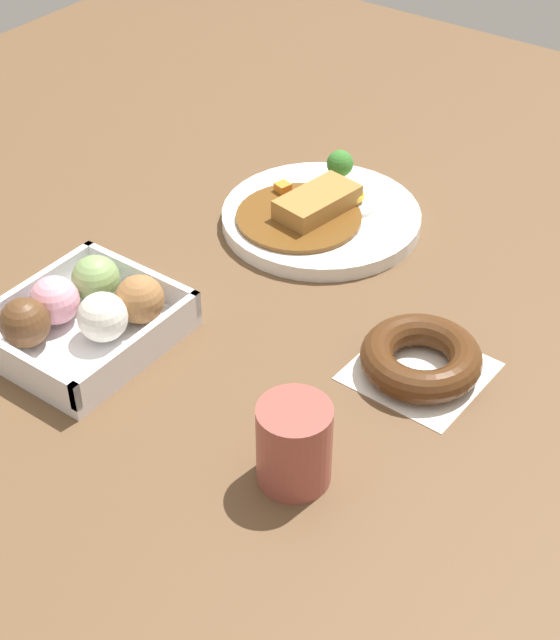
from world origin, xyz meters
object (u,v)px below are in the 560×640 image
(curry_plate, at_px, (320,214))
(chocolate_ring_donut, at_px, (421,358))
(coffee_mug, at_px, (294,444))
(donut_box, at_px, (84,315))

(curry_plate, xyz_separation_m, chocolate_ring_donut, (0.16, 0.23, 0.00))
(curry_plate, xyz_separation_m, coffee_mug, (0.35, 0.21, 0.03))
(curry_plate, height_order, chocolate_ring_donut, curry_plate)
(donut_box, relative_size, chocolate_ring_donut, 1.41)
(curry_plate, bearing_deg, donut_box, -13.39)
(curry_plate, distance_m, chocolate_ring_donut, 0.29)
(chocolate_ring_donut, relative_size, coffee_mug, 1.59)
(donut_box, height_order, coffee_mug, coffee_mug)
(curry_plate, relative_size, chocolate_ring_donut, 1.86)
(donut_box, bearing_deg, coffee_mug, 83.50)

